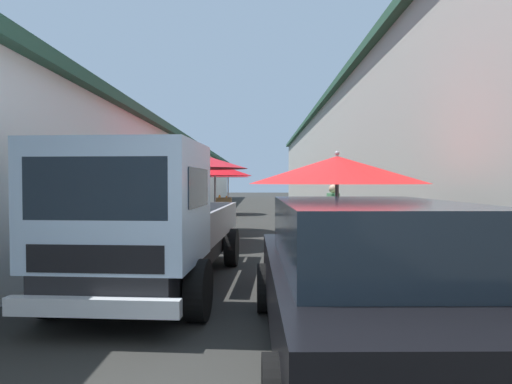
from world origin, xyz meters
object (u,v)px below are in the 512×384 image
vendor_by_crates (333,212)px  parked_scooter (131,237)px  fruit_stall_far_right (215,178)px  hatchback_car (365,279)px  delivery_truck (145,225)px  fruit_stall_mid_lane (334,183)px  fruit_stall_near_right (227,181)px  fruit_stall_far_left (198,171)px

vendor_by_crates → parked_scooter: vendor_by_crates is taller
fruit_stall_far_right → parked_scooter: 4.75m
hatchback_car → delivery_truck: 3.06m
fruit_stall_far_right → vendor_by_crates: fruit_stall_far_right is taller
fruit_stall_mid_lane → hatchback_car: 2.55m
fruit_stall_mid_lane → hatchback_car: bearing=175.9°
delivery_truck → fruit_stall_far_right: bearing=-1.1°
fruit_stall_mid_lane → hatchback_car: size_ratio=0.67×
hatchback_car → vendor_by_crates: 6.15m
fruit_stall_far_right → delivery_truck: bearing=178.9°
fruit_stall_near_right → hatchback_car: (-16.28, -2.53, -0.93)m
fruit_stall_near_right → delivery_truck: size_ratio=0.46×
fruit_stall_near_right → parked_scooter: 11.54m
fruit_stall_near_right → hatchback_car: 16.50m
fruit_stall_near_right → delivery_truck: bearing=-179.9°
parked_scooter → fruit_stall_near_right: bearing=-5.7°
vendor_by_crates → fruit_stall_far_left: bearing=81.1°
fruit_stall_far_right → delivery_truck: fruit_stall_far_right is taller
fruit_stall_far_right → fruit_stall_mid_lane: bearing=-159.8°
fruit_stall_far_right → vendor_by_crates: (-3.14, -3.18, -0.86)m
hatchback_car → parked_scooter: (4.86, 3.67, -0.29)m
vendor_by_crates → delivery_truck: bearing=142.5°
delivery_truck → vendor_by_crates: bearing=-37.5°
fruit_stall_near_right → fruit_stall_mid_lane: (-13.89, -2.70, -0.06)m
fruit_stall_far_right → hatchback_car: bearing=-165.7°
parked_scooter → fruit_stall_far_left: bearing=-33.4°
fruit_stall_near_right → fruit_stall_far_left: fruit_stall_far_left is taller
fruit_stall_near_right → delivery_truck: 14.54m
fruit_stall_near_right → fruit_stall_far_left: bearing=-179.9°
fruit_stall_far_right → fruit_stall_mid_lane: fruit_stall_far_right is taller
fruit_stall_mid_lane → hatchback_car: (-2.39, 0.17, -0.87)m
delivery_truck → hatchback_car: bearing=-125.0°
fruit_stall_mid_lane → fruit_stall_far_right: bearing=20.2°
fruit_stall_near_right → fruit_stall_far_left: 9.66m
fruit_stall_far_left → delivery_truck: size_ratio=0.51×
fruit_stall_far_left → parked_scooter: bearing=146.6°
fruit_stall_far_right → hatchback_car: (-9.23, -2.34, -1.01)m
hatchback_car → fruit_stall_near_right: bearing=8.8°
fruit_stall_far_left → fruit_stall_near_right: bearing=0.1°
parked_scooter → delivery_truck: bearing=-159.3°
delivery_truck → parked_scooter: delivery_truck is taller
fruit_stall_far_right → hatchback_car: 9.58m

